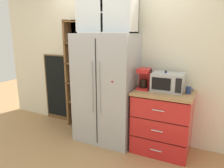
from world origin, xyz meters
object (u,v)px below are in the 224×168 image
at_px(refrigerator, 106,89).
at_px(coffee_maker, 144,79).
at_px(mug_navy, 188,90).
at_px(bottle_green, 165,82).
at_px(mug_cream, 165,88).
at_px(chalkboard_menu, 58,88).
at_px(bottle_cobalt, 165,82).
at_px(microwave, 168,82).

bearing_deg(refrigerator, coffee_maker, 3.44).
relative_size(mug_navy, bottle_green, 0.38).
xyz_separation_m(mug_cream, bottle_green, (-0.00, 0.02, 0.08)).
height_order(mug_navy, chalkboard_menu, chalkboard_menu).
xyz_separation_m(mug_cream, mug_navy, (0.32, -0.00, 0.01)).
distance_m(bottle_cobalt, chalkboard_menu, 2.22).
relative_size(refrigerator, chalkboard_menu, 1.31).
relative_size(coffee_maker, mug_navy, 2.88).
xyz_separation_m(microwave, coffee_maker, (-0.34, -0.04, 0.03)).
bearing_deg(bottle_cobalt, mug_navy, 0.39).
distance_m(coffee_maker, bottle_green, 0.31).
xyz_separation_m(mug_cream, chalkboard_menu, (-2.18, 0.23, -0.30)).
bearing_deg(bottle_cobalt, refrigerator, -176.45).
relative_size(mug_cream, bottle_green, 0.44).
distance_m(bottle_green, chalkboard_menu, 2.22).
distance_m(refrigerator, chalkboard_menu, 1.31).
distance_m(coffee_maker, mug_cream, 0.32).
bearing_deg(refrigerator, mug_navy, 2.73).
relative_size(mug_cream, mug_navy, 1.15).
bearing_deg(refrigerator, microwave, 4.74).
bearing_deg(mug_navy, bottle_green, 175.17).
xyz_separation_m(microwave, chalkboard_menu, (-2.21, 0.22, -0.39)).
bearing_deg(microwave, mug_cream, -155.47).
relative_size(refrigerator, mug_navy, 16.07).
xyz_separation_m(microwave, mug_navy, (0.29, -0.02, -0.08)).
xyz_separation_m(refrigerator, bottle_cobalt, (0.91, 0.06, 0.19)).
distance_m(mug_navy, bottle_green, 0.33).
bearing_deg(bottle_green, coffee_maker, -170.67).
bearing_deg(coffee_maker, chalkboard_menu, 172.13).
distance_m(mug_cream, chalkboard_menu, 2.21).
height_order(refrigerator, bottle_green, refrigerator).
bearing_deg(bottle_green, refrigerator, -174.61).
bearing_deg(bottle_cobalt, coffee_maker, -176.22).
bearing_deg(mug_cream, microwave, 24.53).
height_order(bottle_green, chalkboard_menu, chalkboard_menu).
relative_size(mug_navy, bottle_cobalt, 0.37).
distance_m(coffee_maker, bottle_cobalt, 0.30).
relative_size(microwave, mug_cream, 3.55).
bearing_deg(mug_cream, bottle_cobalt, -106.70).
bearing_deg(coffee_maker, bottle_cobalt, 3.78).
relative_size(microwave, mug_navy, 4.08).
xyz_separation_m(mug_navy, chalkboard_menu, (-2.50, 0.24, -0.31)).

